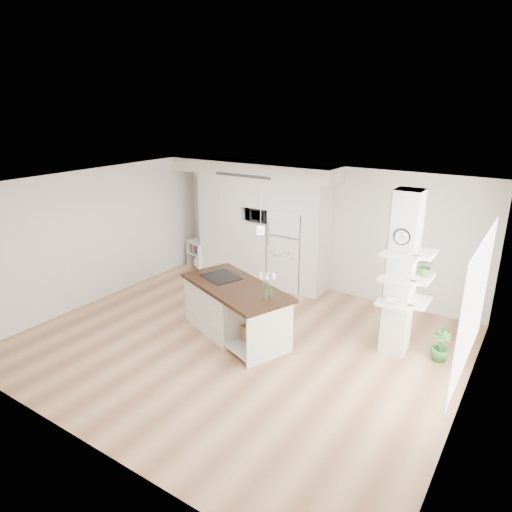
{
  "coord_description": "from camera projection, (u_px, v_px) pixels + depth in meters",
  "views": [
    {
      "loc": [
        4.06,
        -5.64,
        3.93
      ],
      "look_at": [
        -0.24,
        0.9,
        1.27
      ],
      "focal_mm": 32.0,
      "sensor_mm": 36.0,
      "label": 1
    }
  ],
  "objects": [
    {
      "name": "window",
      "position": [
        475.0,
        304.0,
        5.78
      ],
      "size": [
        0.0,
        2.4,
        2.4
      ],
      "primitive_type": "plane",
      "rotation": [
        1.57,
        0.0,
        -1.57
      ],
      "color": "white",
      "rests_on": "room"
    },
    {
      "name": "pendant_light",
      "position": [
        342.0,
        238.0,
        6.39
      ],
      "size": [
        0.12,
        0.12,
        0.1
      ],
      "primitive_type": "cylinder",
      "color": "white",
      "rests_on": "room"
    },
    {
      "name": "cabinet_wall",
      "position": [
        254.0,
        215.0,
        10.22
      ],
      "size": [
        4.0,
        0.71,
        2.7
      ],
      "color": "white",
      "rests_on": "floor"
    },
    {
      "name": "floor_plant_a",
      "position": [
        387.0,
        338.0,
        7.51
      ],
      "size": [
        0.32,
        0.3,
        0.47
      ],
      "primitive_type": "imported",
      "rotation": [
        0.0,
        0.0,
        0.42
      ],
      "color": "#2C6629",
      "rests_on": "floor"
    },
    {
      "name": "shelf_plant",
      "position": [
        426.0,
        266.0,
        7.01
      ],
      "size": [
        0.27,
        0.23,
        0.3
      ],
      "primitive_type": "imported",
      "color": "#2C6629",
      "rests_on": "column"
    },
    {
      "name": "decor_bowl",
      "position": [
        393.0,
        302.0,
        7.03
      ],
      "size": [
        0.22,
        0.22,
        0.05
      ],
      "primitive_type": "imported",
      "color": "white",
      "rests_on": "column"
    },
    {
      "name": "kitchen_island",
      "position": [
        228.0,
        305.0,
        8.11
      ],
      "size": [
        2.34,
        1.71,
        1.53
      ],
      "rotation": [
        0.0,
        0.0,
        -0.37
      ],
      "color": "white",
      "rests_on": "floor"
    },
    {
      "name": "refrigerator",
      "position": [
        290.0,
        249.0,
        9.95
      ],
      "size": [
        0.78,
        0.69,
        1.75
      ],
      "color": "white",
      "rests_on": "floor"
    },
    {
      "name": "bookshelf",
      "position": [
        199.0,
        257.0,
        11.26
      ],
      "size": [
        0.65,
        0.5,
        0.68
      ],
      "rotation": [
        0.0,
        0.0,
        -0.34
      ],
      "color": "white",
      "rests_on": "floor"
    },
    {
      "name": "room",
      "position": [
        238.0,
        239.0,
        7.24
      ],
      "size": [
        7.04,
        6.04,
        2.72
      ],
      "color": "white",
      "rests_on": "ground"
    },
    {
      "name": "floor",
      "position": [
        239.0,
        343.0,
        7.84
      ],
      "size": [
        7.0,
        6.0,
        0.01
      ],
      "primitive_type": "cube",
      "color": "tan",
      "rests_on": "ground"
    },
    {
      "name": "microwave",
      "position": [
        260.0,
        214.0,
        10.07
      ],
      "size": [
        0.54,
        0.37,
        0.3
      ],
      "primitive_type": "imported",
      "color": "#2D2D2D",
      "rests_on": "cabinet_wall"
    },
    {
      "name": "column",
      "position": [
        405.0,
        277.0,
        7.06
      ],
      "size": [
        0.69,
        0.9,
        2.7
      ],
      "color": "silver",
      "rests_on": "floor"
    },
    {
      "name": "floor_plant_b",
      "position": [
        440.0,
        346.0,
        7.22
      ],
      "size": [
        0.32,
        0.32,
        0.52
      ],
      "primitive_type": "imported",
      "rotation": [
        0.0,
        0.0,
        0.11
      ],
      "color": "#2C6629",
      "rests_on": "floor"
    }
  ]
}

